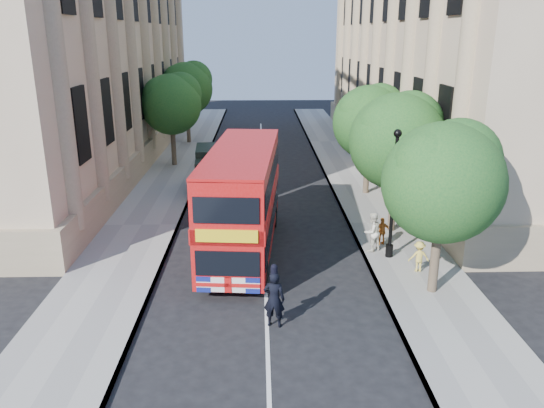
{
  "coord_description": "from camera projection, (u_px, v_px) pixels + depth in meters",
  "views": [
    {
      "loc": [
        -0.21,
        -13.55,
        8.67
      ],
      "look_at": [
        0.29,
        6.24,
        2.3
      ],
      "focal_mm": 35.0,
      "sensor_mm": 36.0,
      "label": 1
    }
  ],
  "objects": [
    {
      "name": "ground",
      "position": [
        267.0,
        343.0,
        15.56
      ],
      "size": [
        120.0,
        120.0,
        0.0
      ],
      "primitive_type": "plane",
      "color": "black",
      "rests_on": "ground"
    },
    {
      "name": "pavement_right",
      "position": [
        385.0,
        224.0,
        25.19
      ],
      "size": [
        3.5,
        80.0,
        0.12
      ],
      "primitive_type": "cube",
      "color": "gray",
      "rests_on": "ground"
    },
    {
      "name": "pavement_left",
      "position": [
        142.0,
        226.0,
        24.92
      ],
      "size": [
        3.5,
        80.0,
        0.12
      ],
      "primitive_type": "cube",
      "color": "gray",
      "rests_on": "ground"
    },
    {
      "name": "building_right",
      "position": [
        464.0,
        29.0,
        35.97
      ],
      "size": [
        12.0,
        38.0,
        18.0
      ],
      "primitive_type": "cube",
      "color": "tan",
      "rests_on": "ground"
    },
    {
      "name": "building_left",
      "position": [
        54.0,
        29.0,
        35.31
      ],
      "size": [
        12.0,
        38.0,
        18.0
      ],
      "primitive_type": "cube",
      "color": "tan",
      "rests_on": "ground"
    },
    {
      "name": "tree_right_near",
      "position": [
        444.0,
        176.0,
        17.28
      ],
      "size": [
        4.0,
        4.0,
        6.08
      ],
      "color": "#473828",
      "rests_on": "ground"
    },
    {
      "name": "tree_right_mid",
      "position": [
        398.0,
        136.0,
        22.93
      ],
      "size": [
        4.2,
        4.2,
        6.37
      ],
      "color": "#473828",
      "rests_on": "ground"
    },
    {
      "name": "tree_right_far",
      "position": [
        370.0,
        118.0,
        28.68
      ],
      "size": [
        4.0,
        4.0,
        6.15
      ],
      "color": "#473828",
      "rests_on": "ground"
    },
    {
      "name": "tree_left_far",
      "position": [
        172.0,
        101.0,
        35.02
      ],
      "size": [
        4.0,
        4.0,
        6.3
      ],
      "color": "#473828",
      "rests_on": "ground"
    },
    {
      "name": "tree_left_back",
      "position": [
        187.0,
        86.0,
        42.55
      ],
      "size": [
        4.2,
        4.2,
        6.65
      ],
      "color": "#473828",
      "rests_on": "ground"
    },
    {
      "name": "lamp_post",
      "position": [
        393.0,
        200.0,
        20.62
      ],
      "size": [
        0.32,
        0.32,
        5.16
      ],
      "color": "black",
      "rests_on": "pavement_right"
    },
    {
      "name": "double_decker_bus",
      "position": [
        243.0,
        197.0,
        21.45
      ],
      "size": [
        3.19,
        9.39,
        4.26
      ],
      "rotation": [
        0.0,
        0.0,
        -0.08
      ],
      "color": "#B60D0C",
      "rests_on": "ground"
    },
    {
      "name": "box_van",
      "position": [
        212.0,
        171.0,
        30.28
      ],
      "size": [
        2.06,
        4.43,
        2.47
      ],
      "rotation": [
        0.0,
        0.0,
        0.07
      ],
      "color": "black",
      "rests_on": "ground"
    },
    {
      "name": "police_constable",
      "position": [
        274.0,
        299.0,
        16.23
      ],
      "size": [
        0.74,
        0.56,
        1.83
      ],
      "primitive_type": "imported",
      "rotation": [
        0.0,
        0.0,
        2.94
      ],
      "color": "black",
      "rests_on": "ground"
    },
    {
      "name": "woman_pedestrian",
      "position": [
        372.0,
        232.0,
        21.67
      ],
      "size": [
        1.0,
        0.95,
        1.63
      ],
      "primitive_type": "imported",
      "rotation": [
        0.0,
        0.0,
        3.7
      ],
      "color": "white",
      "rests_on": "pavement_right"
    },
    {
      "name": "child_a",
      "position": [
        382.0,
        231.0,
        22.39
      ],
      "size": [
        0.74,
        0.39,
        1.19
      ],
      "primitive_type": "imported",
      "rotation": [
        0.0,
        0.0,
        3.29
      ],
      "color": "orange",
      "rests_on": "pavement_right"
    },
    {
      "name": "child_b",
      "position": [
        419.0,
        256.0,
        19.86
      ],
      "size": [
        0.77,
        0.44,
        1.19
      ],
      "primitive_type": "imported",
      "rotation": [
        0.0,
        0.0,
        3.14
      ],
      "color": "#E4C74D",
      "rests_on": "pavement_right"
    }
  ]
}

